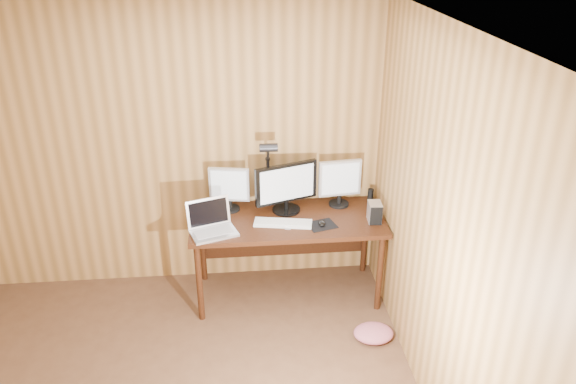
{
  "coord_description": "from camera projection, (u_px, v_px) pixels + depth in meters",
  "views": [
    {
      "loc": [
        0.55,
        -2.45,
        2.98
      ],
      "look_at": [
        0.93,
        1.58,
        1.02
      ],
      "focal_mm": 35.0,
      "sensor_mm": 36.0,
      "label": 1
    }
  ],
  "objects": [
    {
      "name": "room_shell",
      "position": [
        138.0,
        292.0,
        2.91
      ],
      "size": [
        4.0,
        4.0,
        4.0
      ],
      "color": "brown",
      "rests_on": "ground"
    },
    {
      "name": "phone",
      "position": [
        288.0,
        226.0,
        4.54
      ],
      "size": [
        0.07,
        0.1,
        0.01
      ],
      "rotation": [
        0.0,
        0.0,
        -0.2
      ],
      "color": "silver",
      "rests_on": "desk"
    },
    {
      "name": "mouse",
      "position": [
        322.0,
        223.0,
        4.55
      ],
      "size": [
        0.1,
        0.12,
        0.04
      ],
      "primitive_type": "ellipsoid",
      "rotation": [
        0.0,
        0.0,
        0.5
      ],
      "color": "black",
      "rests_on": "mousepad"
    },
    {
      "name": "fabric_pile",
      "position": [
        373.0,
        333.0,
        4.42
      ],
      "size": [
        0.36,
        0.32,
        0.1
      ],
      "primitive_type": null,
      "rotation": [
        0.0,
        0.0,
        -0.21
      ],
      "color": "#B75866",
      "rests_on": "floor"
    },
    {
      "name": "speaker",
      "position": [
        370.0,
        195.0,
        4.92
      ],
      "size": [
        0.05,
        0.05,
        0.12
      ],
      "primitive_type": "cylinder",
      "color": "black",
      "rests_on": "desk"
    },
    {
      "name": "mousepad",
      "position": [
        322.0,
        225.0,
        4.56
      ],
      "size": [
        0.26,
        0.24,
        0.0
      ],
      "primitive_type": "cube",
      "rotation": [
        0.0,
        0.0,
        0.29
      ],
      "color": "black",
      "rests_on": "desk"
    },
    {
      "name": "desk_lamp",
      "position": [
        268.0,
        164.0,
        4.68
      ],
      "size": [
        0.15,
        0.21,
        0.65
      ],
      "rotation": [
        0.0,
        0.0,
        0.07
      ],
      "color": "black",
      "rests_on": "desk"
    },
    {
      "name": "monitor_left",
      "position": [
        229.0,
        188.0,
        4.72
      ],
      "size": [
        0.34,
        0.16,
        0.39
      ],
      "rotation": [
        0.0,
        0.0,
        -0.17
      ],
      "color": "black",
      "rests_on": "desk"
    },
    {
      "name": "monitor_right",
      "position": [
        340.0,
        182.0,
        4.79
      ],
      "size": [
        0.37,
        0.17,
        0.42
      ],
      "rotation": [
        0.0,
        0.0,
        0.11
      ],
      "color": "black",
      "rests_on": "desk"
    },
    {
      "name": "monitor_center",
      "position": [
        286.0,
        187.0,
        4.69
      ],
      "size": [
        0.53,
        0.24,
        0.43
      ],
      "rotation": [
        0.0,
        0.0,
        0.33
      ],
      "color": "black",
      "rests_on": "desk"
    },
    {
      "name": "laptop",
      "position": [
        211.0,
        224.0,
        4.45
      ],
      "size": [
        0.42,
        0.37,
        0.25
      ],
      "rotation": [
        0.0,
        0.0,
        0.33
      ],
      "color": "silver",
      "rests_on": "desk"
    },
    {
      "name": "desk",
      "position": [
        287.0,
        227.0,
        4.78
      ],
      "size": [
        1.6,
        0.7,
        0.75
      ],
      "color": "#34180A",
      "rests_on": "floor"
    },
    {
      "name": "hard_drive",
      "position": [
        375.0,
        212.0,
        4.59
      ],
      "size": [
        0.11,
        0.16,
        0.17
      ],
      "rotation": [
        0.0,
        0.0,
        -0.06
      ],
      "color": "silver",
      "rests_on": "desk"
    },
    {
      "name": "keyboard",
      "position": [
        283.0,
        223.0,
        4.57
      ],
      "size": [
        0.49,
        0.22,
        0.02
      ],
      "rotation": [
        0.0,
        0.0,
        -0.18
      ],
      "color": "white",
      "rests_on": "desk"
    }
  ]
}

